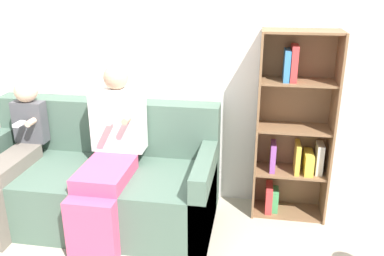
{
  "coord_description": "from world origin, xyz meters",
  "views": [
    {
      "loc": [
        0.91,
        -2.28,
        1.89
      ],
      "look_at": [
        0.42,
        0.61,
        0.81
      ],
      "focal_mm": 38.0,
      "sensor_mm": 36.0,
      "label": 1
    }
  ],
  "objects_px": {
    "child_seated": "(12,155)",
    "adult_seated": "(110,151)",
    "couch": "(98,181)",
    "bookshelf": "(293,132)"
  },
  "relations": [
    {
      "from": "couch",
      "to": "child_seated",
      "type": "bearing_deg",
      "value": -164.91
    },
    {
      "from": "child_seated",
      "to": "adult_seated",
      "type": "bearing_deg",
      "value": 2.95
    },
    {
      "from": "couch",
      "to": "adult_seated",
      "type": "bearing_deg",
      "value": -35.93
    },
    {
      "from": "couch",
      "to": "child_seated",
      "type": "relative_size",
      "value": 1.75
    },
    {
      "from": "couch",
      "to": "bookshelf",
      "type": "bearing_deg",
      "value": 11.75
    },
    {
      "from": "adult_seated",
      "to": "child_seated",
      "type": "distance_m",
      "value": 0.81
    },
    {
      "from": "adult_seated",
      "to": "bookshelf",
      "type": "relative_size",
      "value": 0.83
    },
    {
      "from": "adult_seated",
      "to": "child_seated",
      "type": "relative_size",
      "value": 1.14
    },
    {
      "from": "adult_seated",
      "to": "child_seated",
      "type": "height_order",
      "value": "adult_seated"
    },
    {
      "from": "adult_seated",
      "to": "bookshelf",
      "type": "distance_m",
      "value": 1.47
    }
  ]
}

